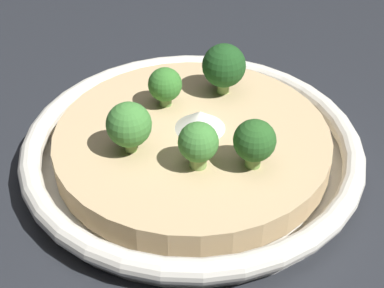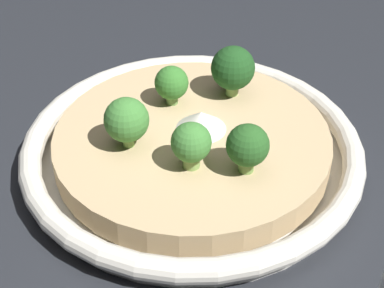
% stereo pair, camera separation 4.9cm
% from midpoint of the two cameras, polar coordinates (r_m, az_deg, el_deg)
% --- Properties ---
extents(ground_plane, '(6.00, 6.00, 0.00)m').
position_cam_midpoint_polar(ground_plane, '(0.51, 2.79, -1.94)').
color(ground_plane, '#23262B').
extents(risotto_bowl, '(0.29, 0.29, 0.03)m').
position_cam_midpoint_polar(risotto_bowl, '(0.49, 2.85, -0.48)').
color(risotto_bowl, silver).
rests_on(risotto_bowl, ground_plane).
extents(cheese_sprinkle, '(0.04, 0.04, 0.02)m').
position_cam_midpoint_polar(cheese_sprinkle, '(0.49, 3.78, 2.18)').
color(cheese_sprinkle, white).
rests_on(cheese_sprinkle, risotto_bowl).
extents(broccoli_front_right, '(0.03, 0.03, 0.04)m').
position_cam_midpoint_polar(broccoli_front_right, '(0.51, 0.77, 5.79)').
color(broccoli_front_right, '#668E47').
rests_on(broccoli_front_right, risotto_bowl).
extents(broccoli_back_right, '(0.04, 0.04, 0.04)m').
position_cam_midpoint_polar(broccoli_back_right, '(0.46, -3.33, 2.19)').
color(broccoli_back_right, '#759E4C').
rests_on(broccoli_back_right, risotto_bowl).
extents(broccoli_left, '(0.03, 0.03, 0.04)m').
position_cam_midpoint_polar(broccoli_left, '(0.44, 8.63, -0.35)').
color(broccoli_left, '#759E4C').
rests_on(broccoli_left, risotto_bowl).
extents(broccoli_front, '(0.04, 0.04, 0.05)m').
position_cam_midpoint_polar(broccoli_front, '(0.52, 6.71, 7.18)').
color(broccoli_front, '#84A856').
rests_on(broccoli_front, risotto_bowl).
extents(broccoli_back_left, '(0.03, 0.03, 0.04)m').
position_cam_midpoint_polar(broccoli_back_left, '(0.44, 3.13, -0.09)').
color(broccoli_back_left, '#84A856').
rests_on(broccoli_back_left, risotto_bowl).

